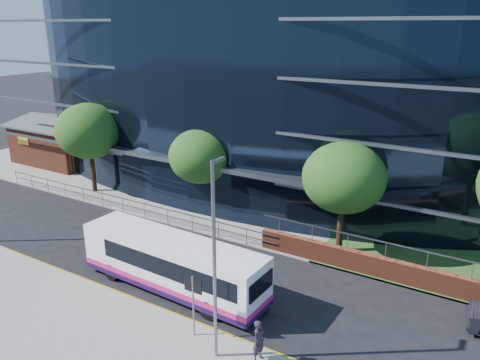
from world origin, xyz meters
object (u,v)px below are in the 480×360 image
Objects in this scene: tree_far_b at (201,156)px; streetlight_east at (215,258)px; street_sign at (193,293)px; tree_far_a at (89,131)px; city_bus at (174,264)px; tree_far_c at (344,178)px; brick_pavilion at (63,142)px; pedestrian at (259,341)px.

tree_far_b is 14.74m from streetlight_east.
street_sign is 0.40× the size of tree_far_a.
streetlight_east is 6.28m from city_bus.
tree_far_b is (-7.50, 11.09, 2.06)m from street_sign.
tree_far_a is at bearing -177.14° from tree_far_b.
tree_far_c reaches higher than street_sign.
brick_pavilion is 1.23× the size of tree_far_a.
tree_far_a is 20.00m from tree_far_c.
brick_pavilion is at bearing 171.18° from tree_far_c.
tree_far_c reaches higher than pedestrian.
tree_far_a is 0.69× the size of city_bus.
street_sign is 2.80m from streetlight_east.
tree_far_a is at bearing 152.79° from city_bus.
brick_pavilion is 1.08× the size of streetlight_east.
street_sign is 11.14m from tree_far_c.
tree_far_b is at bearing 124.08° from street_sign.
tree_far_a is 16.89m from city_bus.
tree_far_c reaches higher than tree_far_b.
streetlight_east is (1.50, -0.59, 2.29)m from street_sign.
streetlight_east reaches higher than pedestrian.
city_bus is at bearing -28.20° from brick_pavilion.
streetlight_east is (-1.00, -11.17, -0.10)m from tree_far_c.
pedestrian is (20.55, -10.54, -3.84)m from tree_far_a.
tree_far_b is at bearing 2.86° from tree_far_a.
street_sign is 0.43× the size of tree_far_c.
streetlight_east reaches higher than tree_far_c.
city_bus is (-4.56, 3.10, -3.00)m from streetlight_east.
street_sign is at bearing -55.92° from tree_far_b.
city_bus is at bearing 72.43° from pedestrian.
tree_far_b is 0.76× the size of streetlight_east.
street_sign is at bearing 158.64° from streetlight_east.
tree_far_b is at bearing 48.15° from pedestrian.
tree_far_a reaches higher than brick_pavilion.
tree_far_c is at bearing -8.82° from brick_pavilion.
tree_far_a is at bearing 148.83° from street_sign.
brick_pavilion is 29.46m from tree_far_c.
streetlight_east is (28.00, -15.67, 2.50)m from brick_pavilion.
tree_far_b is 3.48× the size of pedestrian.
tree_far_a reaches higher than tree_far_b.
brick_pavilion is at bearing 150.35° from street_sign.
tree_far_c is at bearing -2.86° from tree_far_b.
pedestrian is at bearing -27.16° from tree_far_a.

